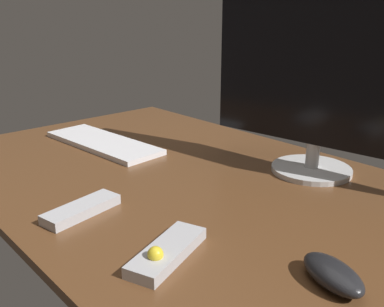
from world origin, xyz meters
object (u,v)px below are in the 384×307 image
object	(u,v)px
monitor	(320,82)
media_remote	(167,252)
keyboard	(103,143)
computer_mouse	(333,274)
tv_remote	(82,209)

from	to	relation	value
monitor	media_remote	distance (cm)	56.46
media_remote	monitor	bearing A→B (deg)	167.14
monitor	media_remote	world-z (taller)	monitor
keyboard	media_remote	world-z (taller)	media_remote
media_remote	computer_mouse	bearing A→B (deg)	102.05
monitor	keyboard	distance (cm)	64.59
monitor	tv_remote	world-z (taller)	monitor
keyboard	tv_remote	size ratio (longest dim) A/B	2.51
computer_mouse	media_remote	world-z (taller)	media_remote
keyboard	monitor	bearing A→B (deg)	22.05
monitor	computer_mouse	bearing A→B (deg)	-60.43
monitor	tv_remote	xyz separation A→B (cm)	(-17.37, -54.31, -21.63)
monitor	tv_remote	size ratio (longest dim) A/B	3.40
computer_mouse	tv_remote	bearing A→B (deg)	-141.94
keyboard	tv_remote	world-z (taller)	tv_remote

